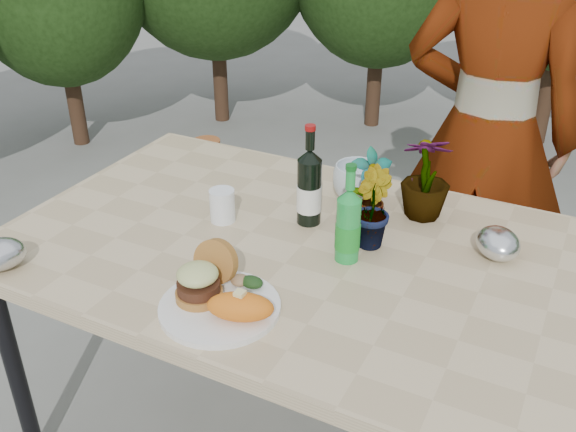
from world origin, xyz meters
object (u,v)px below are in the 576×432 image
at_px(patio_table, 301,263).
at_px(person, 488,135).
at_px(wine_bottle, 309,188).
at_px(dinner_plate, 220,307).

height_order(patio_table, person, person).
bearing_deg(wine_bottle, person, 66.84).
relative_size(patio_table, person, 0.96).
xyz_separation_m(patio_table, wine_bottle, (-0.04, 0.12, 0.16)).
distance_m(patio_table, dinner_plate, 0.35).
height_order(dinner_plate, wine_bottle, wine_bottle).
relative_size(wine_bottle, person, 0.18).
distance_m(dinner_plate, wine_bottle, 0.47).
bearing_deg(patio_table, wine_bottle, 107.10).
height_order(wine_bottle, person, person).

